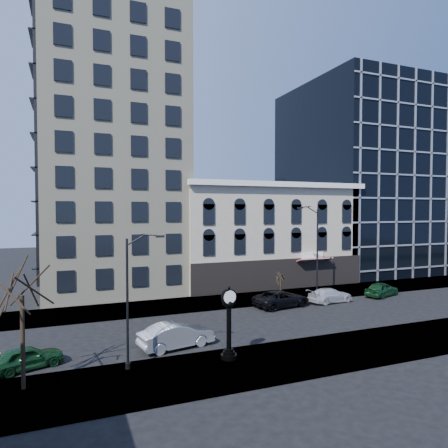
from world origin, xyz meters
name	(u,v)px	position (x,y,z in m)	size (l,w,h in m)	color
ground	(219,327)	(0.00, 0.00, 0.00)	(160.00, 160.00, 0.00)	black
sidewalk_far	(190,304)	(0.00, 8.00, 0.06)	(160.00, 6.00, 0.12)	gray
sidewalk_near	(266,362)	(0.00, -8.00, 0.06)	(160.00, 6.00, 0.12)	gray
cream_tower	(112,123)	(-6.11, 18.88, 19.32)	(15.90, 15.40, 42.50)	beige
victorian_row	(263,236)	(12.00, 15.89, 6.00)	(22.60, 11.19, 12.50)	#BCB19B
glass_office	(363,180)	(32.00, 20.91, 14.00)	(20.00, 20.15, 28.00)	black
street_clock	(229,326)	(-1.94, -6.76, 2.14)	(1.01, 1.01, 4.48)	black
street_lamp_near	(137,265)	(-7.41, -6.31, 6.11)	(1.94, 0.98, 7.94)	black
street_lamp_far	(311,227)	(12.92, 6.61, 7.46)	(2.45, 0.97, 9.73)	black
bare_tree_near	(22,275)	(-13.27, -6.73, 5.97)	(4.51, 4.51, 7.74)	#2F2317
bare_tree_far	(281,274)	(9.65, 7.22, 2.56)	(1.90, 1.90, 3.26)	#2F2317
car_near_a	(27,357)	(-13.36, -3.65, 0.68)	(1.60, 3.98, 1.35)	#143F1E
car_near_b	(176,335)	(-4.35, -3.34, 0.84)	(1.78, 5.09, 1.68)	#A5A8AD
car_far_a	(282,299)	(7.90, 3.97, 0.78)	(2.60, 5.64, 1.57)	black
car_far_b	(330,295)	(13.38, 3.80, 0.71)	(1.98, 4.88, 1.42)	silver
car_far_c	(382,289)	(20.20, 4.06, 0.77)	(1.82, 4.53, 1.54)	#143F1E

